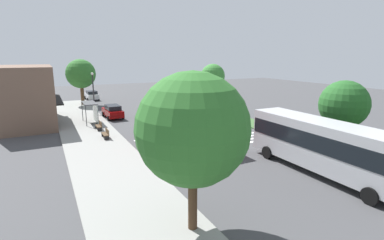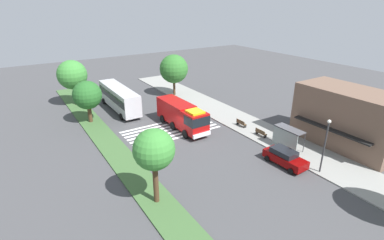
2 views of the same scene
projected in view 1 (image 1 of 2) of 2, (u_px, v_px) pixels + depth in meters
ground_plane at (194, 134)px, 30.86m from camera, size 120.00×120.00×0.00m
sidewalk at (97, 146)px, 26.56m from camera, size 60.00×5.59×0.14m
median_strip at (258, 125)px, 34.56m from camera, size 60.00×3.00×0.14m
crosswalk at (205, 140)px, 28.83m from camera, size 5.85×12.52×0.01m
fire_truck at (188, 120)px, 28.22m from camera, size 9.66×3.01×3.52m
parked_car_west at (113, 111)px, 38.76m from camera, size 4.75×2.18×1.72m
parked_car_mid at (92, 95)px, 54.53m from camera, size 4.30×2.25×1.71m
transit_bus at (325, 144)px, 20.04m from camera, size 11.98×2.85×3.68m
bus_stop_shelter at (92, 108)px, 35.31m from camera, size 3.50×1.40×2.46m
bench_near_shelter at (99, 126)px, 32.11m from camera, size 1.60×0.50×0.90m
bench_west_of_shelter at (106, 134)px, 28.84m from camera, size 1.60×0.50×0.90m
street_lamp at (93, 90)px, 40.07m from camera, size 0.36×0.36×5.69m
storefront_building at (26, 96)px, 34.51m from camera, size 11.61×6.60×6.88m
sidewalk_tree_far_west at (193, 129)px, 12.83m from camera, size 5.06×5.06×7.30m
sidewalk_tree_center at (81, 74)px, 47.90m from camera, size 4.70×4.70×7.37m
median_tree_west at (344, 105)px, 24.37m from camera, size 3.96×3.96×5.94m
median_tree_center at (213, 76)px, 42.66m from camera, size 3.46×3.46×6.75m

